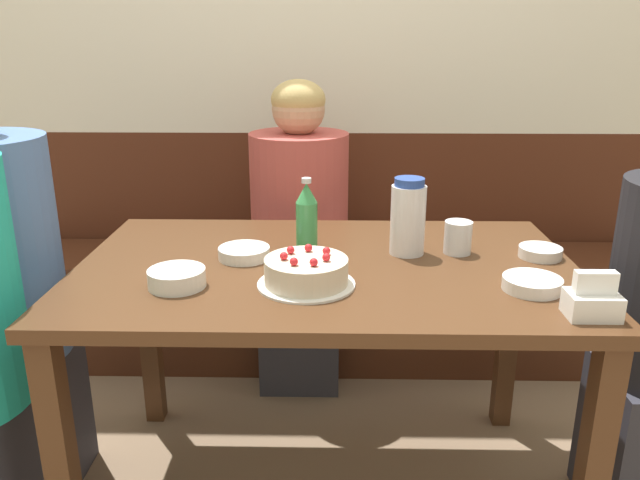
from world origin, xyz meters
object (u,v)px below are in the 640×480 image
object	(u,v)px
person_teal_shirt	(300,241)
water_pitcher	(408,217)
bench_seat	(329,307)
napkin_holder	(593,301)
soju_bottle	(307,217)
bowl_rice_small	(540,252)
bowl_sauce_shallow	(177,278)
glass_water_tall	(458,237)
birthday_cake	(306,272)
bowl_side_dish	(532,284)
bowl_soup_white	(244,253)

from	to	relation	value
person_teal_shirt	water_pitcher	bearing A→B (deg)	29.65
bench_seat	napkin_holder	size ratio (longest dim) A/B	23.70
person_teal_shirt	bench_seat	bearing A→B (deg)	145.13
napkin_holder	person_teal_shirt	distance (m)	1.22
soju_bottle	napkin_holder	size ratio (longest dim) A/B	1.93
bowl_rice_small	bowl_sauce_shallow	bearing A→B (deg)	-166.28
glass_water_tall	water_pitcher	bearing A→B (deg)	-177.91
bench_seat	soju_bottle	size ratio (longest dim) A/B	12.25
birthday_cake	bowl_sauce_shallow	bearing A→B (deg)	-177.16
water_pitcher	person_teal_shirt	xyz separation A→B (m)	(-0.33, 0.58, -0.26)
bowl_rice_small	bowl_side_dish	xyz separation A→B (m)	(-0.09, -0.23, 0.00)
bench_seat	person_teal_shirt	world-z (taller)	person_teal_shirt
birthday_cake	water_pitcher	size ratio (longest dim) A/B	1.12
birthday_cake	bowl_side_dish	distance (m)	0.54
bowl_side_dish	person_teal_shirt	size ratio (longest dim) A/B	0.12
bowl_soup_white	person_teal_shirt	distance (m)	0.67
bench_seat	bowl_soup_white	xyz separation A→B (m)	(-0.23, -0.79, 0.52)
bowl_rice_small	glass_water_tall	size ratio (longest dim) A/B	1.27
bowl_rice_small	person_teal_shirt	distance (m)	0.94
bowl_sauce_shallow	person_teal_shirt	world-z (taller)	person_teal_shirt
bench_seat	bowl_rice_small	bearing A→B (deg)	-52.57
birthday_cake	person_teal_shirt	xyz separation A→B (m)	(-0.06, 0.83, -0.19)
bench_seat	bowl_rice_small	world-z (taller)	bowl_rice_small
birthday_cake	glass_water_tall	world-z (taller)	glass_water_tall
napkin_holder	bowl_sauce_shallow	xyz separation A→B (m)	(-0.94, 0.15, -0.02)
birthday_cake	napkin_holder	size ratio (longest dim) A/B	2.19
birthday_cake	bowl_sauce_shallow	size ratio (longest dim) A/B	1.73
bench_seat	person_teal_shirt	xyz separation A→B (m)	(-0.11, -0.16, 0.34)
bench_seat	glass_water_tall	world-z (taller)	glass_water_tall
napkin_holder	bowl_soup_white	xyz separation A→B (m)	(-0.80, 0.36, -0.02)
soju_bottle	bowl_rice_small	size ratio (longest dim) A/B	1.82
bench_seat	bowl_sauce_shallow	world-z (taller)	bowl_sauce_shallow
bench_seat	soju_bottle	world-z (taller)	soju_bottle
bowl_soup_white	glass_water_tall	bearing A→B (deg)	5.53
bowl_soup_white	bowl_rice_small	size ratio (longest dim) A/B	1.21
bench_seat	birthday_cake	size ratio (longest dim) A/B	10.82
birthday_cake	bench_seat	bearing A→B (deg)	87.15
bowl_soup_white	person_teal_shirt	xyz separation A→B (m)	(0.12, 0.64, -0.17)
napkin_holder	bowl_sauce_shallow	size ratio (longest dim) A/B	0.79
soju_bottle	glass_water_tall	world-z (taller)	soju_bottle
bowl_soup_white	bowl_sauce_shallow	bearing A→B (deg)	-123.26
napkin_holder	soju_bottle	bearing A→B (deg)	146.66
bowl_rice_small	bowl_side_dish	bearing A→B (deg)	-111.65
bowl_sauce_shallow	person_teal_shirt	distance (m)	0.90
bowl_rice_small	glass_water_tall	world-z (taller)	glass_water_tall
bowl_rice_small	person_teal_shirt	bearing A→B (deg)	138.80
person_teal_shirt	glass_water_tall	bearing A→B (deg)	39.38
bench_seat	bowl_soup_white	distance (m)	0.97
water_pitcher	bowl_side_dish	world-z (taller)	water_pitcher
soju_bottle	glass_water_tall	bearing A→B (deg)	-0.29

